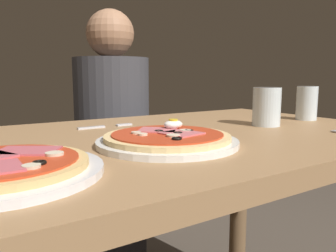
% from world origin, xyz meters
% --- Properties ---
extents(dining_table, '(1.20, 0.74, 0.77)m').
position_xyz_m(dining_table, '(0.00, 0.00, 0.64)').
color(dining_table, '#9E754C').
rests_on(dining_table, ground).
extents(pizza_foreground, '(0.29, 0.29, 0.05)m').
position_xyz_m(pizza_foreground, '(-0.09, -0.11, 0.78)').
color(pizza_foreground, white).
rests_on(pizza_foreground, dining_table).
extents(pizza_across_left, '(0.28, 0.28, 0.03)m').
position_xyz_m(pizza_across_left, '(-0.41, -0.17, 0.78)').
color(pizza_across_left, white).
rests_on(pizza_across_left, dining_table).
extents(water_glass_near, '(0.07, 0.07, 0.11)m').
position_xyz_m(water_glass_near, '(0.50, -0.01, 0.81)').
color(water_glass_near, silver).
rests_on(water_glass_near, dining_table).
extents(water_glass_far, '(0.08, 0.08, 0.11)m').
position_xyz_m(water_glass_far, '(0.29, -0.03, 0.81)').
color(water_glass_far, silver).
rests_on(water_glass_far, dining_table).
extents(fork, '(0.16, 0.02, 0.00)m').
position_xyz_m(fork, '(-0.12, 0.19, 0.77)').
color(fork, silver).
rests_on(fork, dining_table).
extents(diner_person, '(0.32, 0.32, 1.18)m').
position_xyz_m(diner_person, '(0.13, 0.68, 0.56)').
color(diner_person, black).
rests_on(diner_person, ground).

